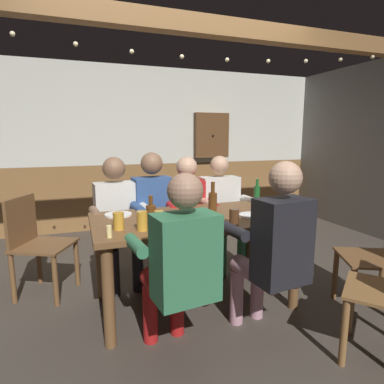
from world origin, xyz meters
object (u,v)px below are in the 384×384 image
person_3 (222,206)px  bottle_2 (151,215)px  dining_table (195,230)px  person_4 (180,262)px  chair_empty_near_right (36,242)px  pint_glass_2 (119,221)px  bottle_1 (257,194)px  chair_empty_far_end (382,255)px  bottle_0 (187,215)px  plate_1 (118,215)px  person_0 (117,214)px  table_candle (109,232)px  plate_0 (252,215)px  wall_dart_cabinet (211,135)px  pint_glass_1 (183,208)px  pint_glass_5 (159,222)px  pint_glass_0 (296,210)px  bottle_3 (213,205)px  pint_glass_3 (234,217)px  person_1 (155,209)px  person_5 (274,246)px  pint_glass_4 (142,221)px  person_2 (188,209)px

person_3 → bottle_2: size_ratio=5.23×
dining_table → person_4: bearing=-117.0°
chair_empty_near_right → pint_glass_2: size_ratio=7.15×
dining_table → bottle_1: bearing=21.1°
pint_glass_2 → chair_empty_far_end: bearing=-13.5°
chair_empty_far_end → bottle_0: (-1.52, 0.27, 0.39)m
pint_glass_2 → bottle_0: bearing=-24.9°
dining_table → plate_1: 0.64m
person_0 → table_candle: size_ratio=15.04×
plate_0 → bottle_2: bottle_2 is taller
chair_empty_far_end → wall_dart_cabinet: bearing=28.4°
plate_1 → pint_glass_1: (0.52, -0.15, 0.05)m
chair_empty_far_end → pint_glass_5: 1.77m
bottle_1 → pint_glass_0: bearing=-90.0°
bottle_3 → pint_glass_0: bearing=-16.3°
table_candle → wall_dart_cabinet: (1.89, 2.76, 0.61)m
pint_glass_0 → pint_glass_5: size_ratio=0.80×
table_candle → pint_glass_3: (0.90, -0.00, 0.02)m
plate_1 → pint_glass_1: 0.54m
bottle_3 → bottle_2: bearing=-175.5°
pint_glass_5 → pint_glass_3: bearing=2.4°
person_1 → chair_empty_near_right: bearing=-1.8°
person_5 → pint_glass_3: person_5 is taller
person_1 → plate_1: bearing=42.1°
person_0 → bottle_3: person_0 is taller
pint_glass_3 → pint_glass_5: bearing=-177.6°
bottle_3 → dining_table: bearing=130.1°
chair_empty_near_right → bottle_2: bearing=74.0°
pint_glass_4 → pint_glass_5: (0.09, -0.11, 0.01)m
person_5 → pint_glass_1: 0.85m
person_5 → plate_1: person_5 is taller
chair_empty_near_right → bottle_1: (2.01, -0.34, 0.37)m
pint_glass_0 → pint_glass_3: 0.56m
person_3 → person_5: person_5 is taller
pint_glass_2 → pint_glass_5: (0.24, -0.19, 0.02)m
chair_empty_far_end → plate_1: 2.13m
dining_table → person_2: (0.17, 0.66, 0.02)m
bottle_2 → dining_table: bearing=22.5°
pint_glass_1 → chair_empty_near_right: bearing=156.1°
pint_glass_4 → pint_glass_5: pint_glass_5 is taller
table_candle → plate_1: (0.13, 0.57, -0.03)m
person_0 → bottle_1: size_ratio=5.03×
plate_0 → pint_glass_3: bearing=-144.0°
person_4 → chair_empty_far_end: (1.67, 0.02, -0.19)m
pint_glass_1 → pint_glass_4: size_ratio=0.77×
pint_glass_0 → plate_1: bearing=157.2°
pint_glass_3 → wall_dart_cabinet: 2.99m
bottle_0 → pint_glass_1: bottle_0 is taller
plate_1 → bottle_0: (0.39, -0.62, 0.11)m
pint_glass_2 → pint_glass_3: size_ratio=1.02×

